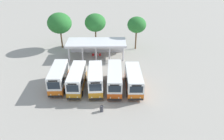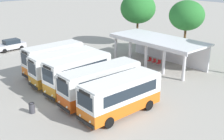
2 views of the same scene
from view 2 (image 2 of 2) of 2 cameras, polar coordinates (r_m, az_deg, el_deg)
The scene contains 14 objects.
ground_plane at distance 26.32m, azimuth -11.88°, elevation -6.35°, with size 180.00×180.00×0.00m, color #A39E93.
city_bus_nearest_orange at distance 32.65m, azimuth -11.73°, elevation 2.34°, with size 2.45×6.99×3.42m.
city_bus_second_in_row at distance 29.95m, azimuth -9.66°, elevation 0.80°, with size 2.38×7.33×3.31m.
city_bus_middle_cream at distance 27.36m, azimuth -6.88°, elevation -0.63°, with size 2.55×6.92×3.54m.
city_bus_fourth_amber at distance 25.33m, azimuth -2.32°, elevation -2.49°, with size 2.46×7.97×3.27m.
city_bus_fifth_blue at distance 23.07m, azimuth 1.77°, elevation -4.95°, with size 2.47×7.32×3.13m.
parked_car_flank at distance 44.73m, azimuth -19.81°, elevation 4.81°, with size 1.99×4.33×1.62m.
terminal_canopy at distance 35.90m, azimuth 9.76°, elevation 5.18°, with size 12.25×5.24×3.40m.
waiting_chair_end_by_column at distance 36.19m, azimuth 7.63°, elevation 2.02°, with size 0.46×0.46×0.86m.
waiting_chair_second_from_end at distance 35.73m, azimuth 8.49°, elevation 1.74°, with size 0.46×0.46×0.86m.
waiting_chair_middle_seat at distance 35.32m, azimuth 9.43°, elevation 1.48°, with size 0.46×0.46×0.86m.
roadside_tree_behind_canopy at distance 40.28m, azimuth 14.88°, elevation 10.61°, with size 4.80×4.80×7.56m.
roadside_tree_west_of_canopy at distance 44.04m, azimuth 5.28°, elevation 12.31°, with size 5.35×5.35×8.12m.
litter_bin_apron at distance 24.63m, azimuth -15.90°, elevation -7.40°, with size 0.49×0.49×0.90m.
Camera 2 is at (21.02, -11.12, 11.28)m, focal length 45.18 mm.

